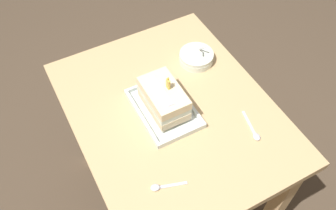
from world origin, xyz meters
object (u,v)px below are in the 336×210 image
at_px(bowl_stack, 196,57).
at_px(serving_spoon_by_bowls, 255,133).
at_px(birthday_cake, 164,98).
at_px(serving_spoon_near_tray, 159,187).
at_px(foil_tray, 164,109).

bearing_deg(bowl_stack, serving_spoon_by_bowls, -0.53).
distance_m(birthday_cake, serving_spoon_near_tray, 0.33).
relative_size(foil_tray, birthday_cake, 1.45).
bearing_deg(serving_spoon_by_bowls, bowl_stack, 179.47).
bearing_deg(serving_spoon_by_bowls, birthday_cake, -136.55).
bearing_deg(bowl_stack, birthday_cake, -55.30).
distance_m(bowl_stack, serving_spoon_by_bowls, 0.42).
relative_size(birthday_cake, bowl_stack, 1.38).
xyz_separation_m(foil_tray, birthday_cake, (-0.00, 0.00, 0.07)).
distance_m(foil_tray, birthday_cake, 0.07).
bearing_deg(serving_spoon_near_tray, bowl_stack, 137.57).
distance_m(birthday_cake, serving_spoon_by_bowls, 0.36).
relative_size(foil_tray, bowl_stack, 2.00).
bearing_deg(serving_spoon_near_tray, birthday_cake, 149.47).
height_order(birthday_cake, serving_spoon_near_tray, birthday_cake).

